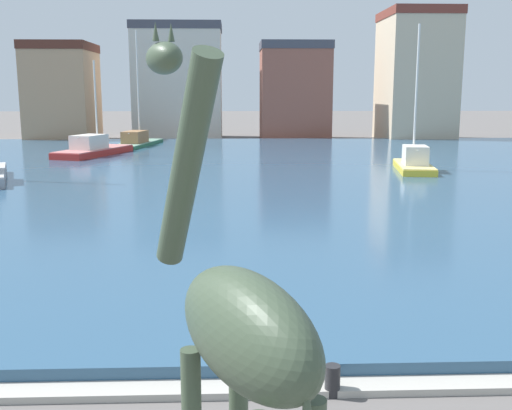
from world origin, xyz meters
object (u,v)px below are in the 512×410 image
object	(u,v)px
giraffe_statue	(238,336)
sailboat_red	(98,151)
mooring_bollard	(332,381)
sailboat_green	(139,143)
sailboat_yellow	(413,165)

from	to	relation	value
giraffe_statue	sailboat_red	bearing A→B (deg)	104.01
mooring_bollard	giraffe_statue	bearing A→B (deg)	-110.35
sailboat_red	mooring_bollard	world-z (taller)	sailboat_red
sailboat_green	sailboat_yellow	bearing A→B (deg)	-43.42
sailboat_yellow	sailboat_green	size ratio (longest dim) A/B	0.87
sailboat_green	sailboat_red	size ratio (longest dim) A/B	1.14
sailboat_green	mooring_bollard	world-z (taller)	sailboat_green
giraffe_statue	sailboat_yellow	distance (m)	30.62
sailboat_red	sailboat_green	bearing A→B (deg)	76.99
sailboat_yellow	sailboat_red	world-z (taller)	sailboat_yellow
giraffe_statue	sailboat_red	world-z (taller)	sailboat_red
giraffe_statue	sailboat_green	size ratio (longest dim) A/B	0.56
giraffe_statue	sailboat_red	distance (m)	39.31
sailboat_red	giraffe_statue	bearing A→B (deg)	-75.99
mooring_bollard	sailboat_red	bearing A→B (deg)	107.88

